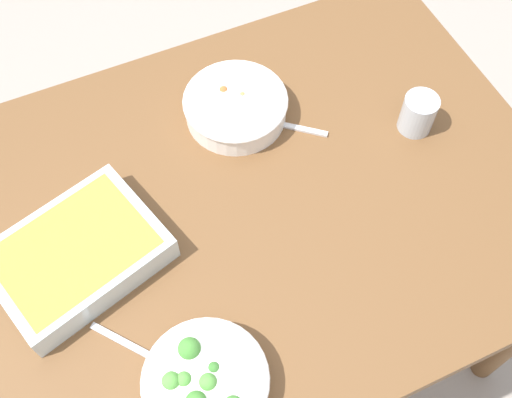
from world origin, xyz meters
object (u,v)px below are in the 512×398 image
Objects in this scene: stew_bowl at (236,106)px; broccoli_bowl at (206,383)px; spoon_by_stew at (276,123)px; baking_dish at (77,254)px; spoon_by_broccoli at (146,354)px; drink_cup at (418,115)px.

stew_bowl is 1.05× the size of broccoli_bowl.
stew_bowl is 1.50× the size of spoon_by_stew.
baking_dish is 0.49m from spoon_by_stew.
stew_bowl is at bearing 49.98° from spoon_by_broccoli.
drink_cup is at bearing 28.30° from broccoli_bowl.
drink_cup is at bearing 18.85° from spoon_by_broccoli.
broccoli_bowl reaches higher than spoon_by_broccoli.
baking_dish is at bearing -163.18° from spoon_by_stew.
broccoli_bowl is 0.69m from drink_cup.
stew_bowl is at bearing 26.20° from baking_dish.
broccoli_bowl is 1.44× the size of spoon_by_stew.
stew_bowl is at bearing 151.44° from drink_cup.
drink_cup reaches higher than spoon_by_stew.
spoon_by_broccoli is at bearing -161.15° from drink_cup.
stew_bowl is 0.45m from baking_dish.
baking_dish is 4.12× the size of drink_cup.
spoon_by_stew is (0.34, 0.45, -0.03)m from broccoli_bowl.
broccoli_bowl is 0.57m from spoon_by_stew.
baking_dish is (-0.13, 0.31, 0.00)m from broccoli_bowl.
spoon_by_stew and spoon_by_broccoli have the same top height.
spoon_by_broccoli is at bearing 128.17° from broccoli_bowl.
drink_cup is at bearing -25.30° from spoon_by_stew.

